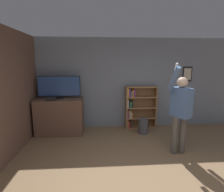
{
  "coord_description": "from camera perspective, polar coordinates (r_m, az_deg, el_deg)",
  "views": [
    {
      "loc": [
        -0.75,
        -2.25,
        1.97
      ],
      "look_at": [
        -0.46,
        1.83,
        1.19
      ],
      "focal_mm": 28.0,
      "sensor_mm": 36.0,
      "label": 1
    }
  ],
  "objects": [
    {
      "name": "television",
      "position": [
        5.06,
        -16.88,
        2.91
      ],
      "size": [
        1.17,
        0.22,
        0.63
      ],
      "color": "black",
      "rests_on": "tv_ledge"
    },
    {
      "name": "tv_ledge",
      "position": [
        5.16,
        -16.55,
        -6.3
      ],
      "size": [
        1.27,
        0.64,
        0.99
      ],
      "color": "brown",
      "rests_on": "ground_plane"
    },
    {
      "name": "wall_side_brick",
      "position": [
        4.23,
        -30.18,
        0.85
      ],
      "size": [
        0.06,
        4.58,
        2.7
      ],
      "color": "brown",
      "rests_on": "ground_plane"
    },
    {
      "name": "game_console",
      "position": [
        4.93,
        -19.08,
        -0.86
      ],
      "size": [
        0.24,
        0.23,
        0.08
      ],
      "color": "black",
      "rests_on": "tv_ledge"
    },
    {
      "name": "waste_bin",
      "position": [
        5.07,
        10.11,
        -9.66
      ],
      "size": [
        0.27,
        0.27,
        0.43
      ],
      "color": "#4C4C51",
      "rests_on": "ground_plane"
    },
    {
      "name": "wall_back",
      "position": [
        5.35,
        4.16,
        4.09
      ],
      "size": [
        7.18,
        0.09,
        2.7
      ],
      "color": "gray",
      "rests_on": "ground_plane"
    },
    {
      "name": "bookshelf",
      "position": [
        5.37,
        8.49,
        -3.55
      ],
      "size": [
        0.93,
        0.28,
        1.29
      ],
      "color": "#997047",
      "rests_on": "ground_plane"
    },
    {
      "name": "person",
      "position": [
        3.98,
        21.46,
        -3.84
      ],
      "size": [
        0.55,
        0.55,
        1.97
      ],
      "rotation": [
        0.0,
        0.0,
        -1.11
      ],
      "color": "#56514C",
      "rests_on": "ground_plane"
    }
  ]
}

